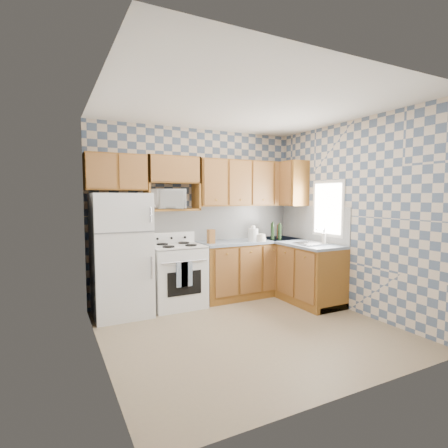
{
  "coord_description": "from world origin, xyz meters",
  "views": [
    {
      "loc": [
        -2.15,
        -3.59,
        1.64
      ],
      "look_at": [
        0.05,
        0.75,
        1.25
      ],
      "focal_mm": 28.0,
      "sensor_mm": 36.0,
      "label": 1
    }
  ],
  "objects_px": {
    "refrigerator": "(121,255)",
    "microwave": "(168,199)",
    "stove_body": "(177,276)",
    "electric_kettle": "(253,235)"
  },
  "relations": [
    {
      "from": "stove_body",
      "to": "microwave",
      "type": "relative_size",
      "value": 1.68
    },
    {
      "from": "refrigerator",
      "to": "stove_body",
      "type": "distance_m",
      "value": 0.89
    },
    {
      "from": "refrigerator",
      "to": "electric_kettle",
      "type": "relative_size",
      "value": 8.21
    },
    {
      "from": "microwave",
      "to": "electric_kettle",
      "type": "distance_m",
      "value": 1.46
    },
    {
      "from": "refrigerator",
      "to": "electric_kettle",
      "type": "distance_m",
      "value": 2.05
    },
    {
      "from": "microwave",
      "to": "stove_body",
      "type": "bearing_deg",
      "value": -47.57
    },
    {
      "from": "refrigerator",
      "to": "electric_kettle",
      "type": "height_order",
      "value": "refrigerator"
    },
    {
      "from": "microwave",
      "to": "electric_kettle",
      "type": "height_order",
      "value": "microwave"
    },
    {
      "from": "refrigerator",
      "to": "microwave",
      "type": "distance_m",
      "value": 1.07
    },
    {
      "from": "refrigerator",
      "to": "stove_body",
      "type": "height_order",
      "value": "refrigerator"
    }
  ]
}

